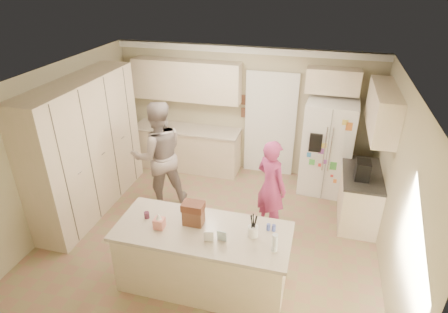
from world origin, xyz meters
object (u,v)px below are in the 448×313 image
(refrigerator, at_px, (327,148))
(utensil_crock, at_px, (253,231))
(teen_boy, at_px, (159,155))
(island_base, at_px, (203,258))
(teen_girl, at_px, (271,186))
(coffee_maker, at_px, (363,170))
(dollhouse_body, at_px, (194,217))
(tissue_box, at_px, (159,223))

(refrigerator, xyz_separation_m, utensil_crock, (-0.85, -2.88, 0.10))
(utensil_crock, bearing_deg, teen_boy, 140.47)
(island_base, bearing_deg, teen_girl, 65.48)
(coffee_maker, height_order, dollhouse_body, coffee_maker)
(tissue_box, relative_size, dollhouse_body, 0.54)
(coffee_maker, distance_m, teen_girl, 1.46)
(refrigerator, relative_size, teen_girl, 1.12)
(coffee_maker, bearing_deg, island_base, -137.17)
(coffee_maker, distance_m, island_base, 2.87)
(refrigerator, relative_size, utensil_crock, 12.00)
(refrigerator, distance_m, teen_boy, 3.11)
(coffee_maker, relative_size, dollhouse_body, 1.15)
(dollhouse_body, distance_m, teen_boy, 2.01)
(tissue_box, distance_m, teen_girl, 2.00)
(island_base, bearing_deg, coffee_maker, 42.83)
(utensil_crock, bearing_deg, tissue_box, -172.87)
(utensil_crock, relative_size, tissue_box, 1.07)
(coffee_maker, bearing_deg, tissue_box, -142.43)
(coffee_maker, bearing_deg, refrigerator, 118.15)
(teen_girl, bearing_deg, teen_boy, 29.43)
(island_base, height_order, dollhouse_body, dollhouse_body)
(coffee_maker, relative_size, island_base, 0.14)
(refrigerator, relative_size, tissue_box, 12.86)
(utensil_crock, bearing_deg, refrigerator, 73.54)
(tissue_box, relative_size, teen_girl, 0.09)
(island_base, xyz_separation_m, tissue_box, (-0.55, -0.10, 0.56))
(teen_girl, bearing_deg, dollhouse_body, 95.05)
(utensil_crock, xyz_separation_m, teen_girl, (0.02, 1.43, -0.20))
(island_base, distance_m, tissue_box, 0.79)
(island_base, distance_m, teen_boy, 2.25)
(coffee_maker, distance_m, utensil_crock, 2.32)
(refrigerator, distance_m, utensil_crock, 3.00)
(refrigerator, distance_m, tissue_box, 3.66)
(refrigerator, height_order, dollhouse_body, refrigerator)
(refrigerator, bearing_deg, utensil_crock, -103.44)
(island_base, relative_size, utensil_crock, 14.67)
(tissue_box, xyz_separation_m, teen_boy, (-0.81, 1.81, -0.01))
(refrigerator, bearing_deg, island_base, -114.11)
(coffee_maker, bearing_deg, dollhouse_body, -140.71)
(utensil_crock, xyz_separation_m, tissue_box, (-1.20, -0.15, -0.00))
(island_base, xyz_separation_m, utensil_crock, (0.65, 0.05, 0.56))
(teen_boy, bearing_deg, coffee_maker, 148.59)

